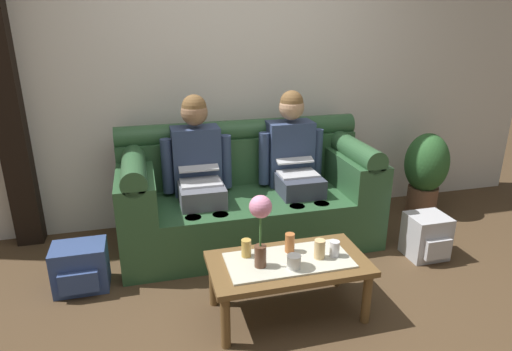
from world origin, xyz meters
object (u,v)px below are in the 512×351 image
(person_right, at_px, (294,160))
(cup_near_right, at_px, (246,248))
(coffee_table, at_px, (288,268))
(couch, at_px, (248,197))
(cup_far_left, at_px, (320,249))
(backpack_left, at_px, (81,268))
(backpack_right, at_px, (427,237))
(person_left, at_px, (198,168))
(cup_near_left, at_px, (335,249))
(potted_plant, at_px, (426,170))
(cup_far_right, at_px, (290,243))
(cup_far_center, at_px, (293,262))
(flower_vase, at_px, (260,219))

(person_right, height_order, cup_near_right, person_right)
(coffee_table, bearing_deg, person_right, 69.48)
(couch, bearing_deg, person_right, -0.39)
(cup_far_left, relative_size, backpack_left, 0.34)
(backpack_right, bearing_deg, cup_near_right, -168.96)
(person_right, relative_size, coffee_table, 1.26)
(person_left, height_order, cup_near_right, person_left)
(cup_near_left, height_order, potted_plant, potted_plant)
(person_right, xyz_separation_m, coffee_table, (-0.40, -1.06, -0.33))
(backpack_left, height_order, potted_plant, potted_plant)
(coffee_table, relative_size, cup_near_right, 8.69)
(cup_far_right, bearing_deg, cup_near_left, -25.98)
(coffee_table, xyz_separation_m, cup_far_center, (-0.00, -0.10, 0.10))
(coffee_table, relative_size, backpack_right, 2.84)
(cup_far_left, relative_size, potted_plant, 0.15)
(cup_far_left, bearing_deg, person_left, 118.28)
(coffee_table, height_order, cup_near_right, cup_near_right)
(cup_far_left, bearing_deg, backpack_right, 21.52)
(person_right, distance_m, potted_plant, 1.36)
(person_right, distance_m, backpack_right, 1.20)
(cup_far_center, xyz_separation_m, cup_far_right, (0.04, 0.19, 0.02))
(cup_far_left, bearing_deg, cup_far_right, 141.61)
(cup_near_left, bearing_deg, cup_far_left, 178.88)
(backpack_left, bearing_deg, cup_near_left, -22.41)
(cup_near_right, xyz_separation_m, cup_far_right, (0.28, -0.01, 0.01))
(couch, xyz_separation_m, cup_far_center, (-0.00, -1.16, 0.05))
(person_left, relative_size, cup_far_center, 14.68)
(cup_near_left, bearing_deg, coffee_table, 174.12)
(person_right, bearing_deg, cup_far_center, -109.09)
(flower_vase, distance_m, potted_plant, 2.27)
(person_right, bearing_deg, potted_plant, 3.45)
(person_right, bearing_deg, backpack_right, -37.07)
(person_left, distance_m, cup_far_center, 1.24)
(flower_vase, bearing_deg, person_right, 61.84)
(potted_plant, bearing_deg, person_right, -176.55)
(cup_far_right, bearing_deg, potted_plant, 31.68)
(backpack_left, bearing_deg, coffee_table, -25.70)
(flower_vase, bearing_deg, cup_near_left, -0.04)
(cup_far_left, bearing_deg, coffee_table, 171.66)
(cup_far_center, xyz_separation_m, cup_far_left, (0.19, 0.07, 0.02))
(flower_vase, relative_size, backpack_right, 1.31)
(coffee_table, distance_m, flower_vase, 0.41)
(flower_vase, xyz_separation_m, cup_near_right, (-0.05, 0.13, -0.25))
(cup_near_left, relative_size, cup_near_right, 0.89)
(coffee_table, xyz_separation_m, flower_vase, (-0.19, -0.03, 0.37))
(cup_near_left, height_order, backpack_left, cup_near_left)
(cup_far_center, bearing_deg, cup_far_left, 19.42)
(couch, bearing_deg, cup_far_center, -90.16)
(person_left, bearing_deg, couch, 0.39)
(person_right, height_order, potted_plant, person_right)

